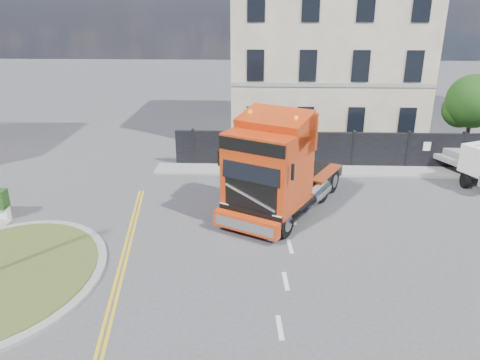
{
  "coord_description": "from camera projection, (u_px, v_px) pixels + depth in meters",
  "views": [
    {
      "loc": [
        1.68,
        -16.3,
        8.82
      ],
      "look_at": [
        0.93,
        1.95,
        1.8
      ],
      "focal_mm": 35.0,
      "sensor_mm": 36.0,
      "label": 1
    }
  ],
  "objects": [
    {
      "name": "tree",
      "position": [
        470.0,
        103.0,
        28.07
      ],
      "size": [
        3.2,
        3.2,
        4.8
      ],
      "color": "#382619",
      "rests_on": "ground"
    },
    {
      "name": "truck",
      "position": [
        276.0,
        171.0,
        19.89
      ],
      "size": [
        6.02,
        8.01,
        4.54
      ],
      "rotation": [
        0.0,
        0.0,
        -0.49
      ],
      "color": "black",
      "rests_on": "ground"
    },
    {
      "name": "hoarding_fence",
      "position": [
        345.0,
        150.0,
        26.21
      ],
      "size": [
        18.8,
        0.25,
        2.0
      ],
      "color": "black",
      "rests_on": "ground"
    },
    {
      "name": "ground",
      "position": [
        214.0,
        240.0,
        18.43
      ],
      "size": [
        120.0,
        120.0,
        0.0
      ],
      "primitive_type": "plane",
      "color": "#424244",
      "rests_on": "ground"
    },
    {
      "name": "pavement_far",
      "position": [
        336.0,
        171.0,
        25.73
      ],
      "size": [
        20.0,
        1.6,
        0.12
      ],
      "primitive_type": "cube",
      "color": "gray",
      "rests_on": "ground"
    },
    {
      "name": "traffic_island",
      "position": [
        1.0,
        276.0,
        15.87
      ],
      "size": [
        6.8,
        6.8,
        0.17
      ],
      "color": "gray",
      "rests_on": "ground"
    },
    {
      "name": "georgian_building",
      "position": [
        324.0,
        49.0,
        31.52
      ],
      "size": [
        12.3,
        10.3,
        12.8
      ],
      "color": "beige",
      "rests_on": "ground"
    }
  ]
}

